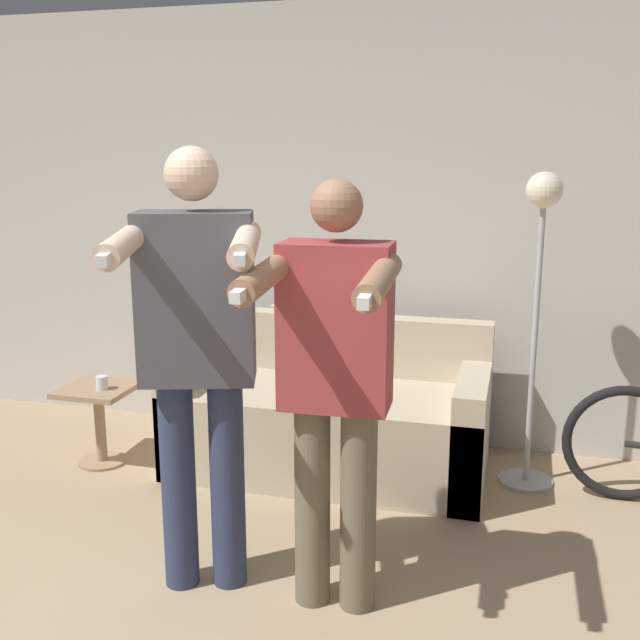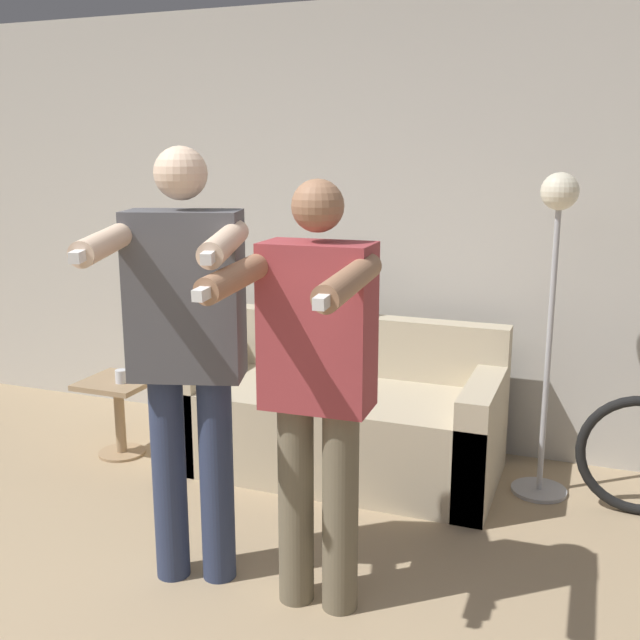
{
  "view_description": "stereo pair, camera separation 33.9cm",
  "coord_description": "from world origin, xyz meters",
  "px_view_note": "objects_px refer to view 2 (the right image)",
  "views": [
    {
      "loc": [
        1.21,
        -1.61,
        1.76
      ],
      "look_at": [
        0.35,
        1.58,
        1.01
      ],
      "focal_mm": 42.0,
      "sensor_mm": 36.0,
      "label": 1
    },
    {
      "loc": [
        1.53,
        -1.51,
        1.76
      ],
      "look_at": [
        0.35,
        1.58,
        1.01
      ],
      "focal_mm": 42.0,
      "sensor_mm": 36.0,
      "label": 2
    }
  ],
  "objects_px": {
    "person_right": "(316,375)",
    "side_table": "(119,402)",
    "floor_lamp": "(554,274)",
    "cup": "(121,376)",
    "person_left": "(186,341)",
    "couch": "(342,420)",
    "cat": "(336,299)"
  },
  "relations": [
    {
      "from": "couch",
      "to": "person_left",
      "type": "relative_size",
      "value": 0.97
    },
    {
      "from": "floor_lamp",
      "to": "side_table",
      "type": "bearing_deg",
      "value": -171.31
    },
    {
      "from": "couch",
      "to": "cup",
      "type": "distance_m",
      "value": 1.29
    },
    {
      "from": "couch",
      "to": "person_left",
      "type": "xyz_separation_m",
      "value": [
        -0.21,
        -1.27,
        0.74
      ]
    },
    {
      "from": "floor_lamp",
      "to": "cup",
      "type": "xyz_separation_m",
      "value": [
        -2.31,
        -0.4,
        -0.67
      ]
    },
    {
      "from": "couch",
      "to": "floor_lamp",
      "type": "xyz_separation_m",
      "value": [
        1.07,
        0.08,
        0.88
      ]
    },
    {
      "from": "couch",
      "to": "cup",
      "type": "relative_size",
      "value": 22.67
    },
    {
      "from": "person_right",
      "to": "side_table",
      "type": "relative_size",
      "value": 3.63
    },
    {
      "from": "person_right",
      "to": "cup",
      "type": "relative_size",
      "value": 21.87
    },
    {
      "from": "couch",
      "to": "person_left",
      "type": "height_order",
      "value": "person_left"
    },
    {
      "from": "person_left",
      "to": "cup",
      "type": "xyz_separation_m",
      "value": [
        -1.02,
        0.96,
        -0.53
      ]
    },
    {
      "from": "couch",
      "to": "floor_lamp",
      "type": "distance_m",
      "value": 1.39
    },
    {
      "from": "person_right",
      "to": "floor_lamp",
      "type": "relative_size",
      "value": 1.0
    },
    {
      "from": "floor_lamp",
      "to": "cup",
      "type": "relative_size",
      "value": 21.79
    },
    {
      "from": "cat",
      "to": "cup",
      "type": "xyz_separation_m",
      "value": [
        -1.08,
        -0.62,
        -0.42
      ]
    },
    {
      "from": "person_left",
      "to": "cat",
      "type": "distance_m",
      "value": 1.58
    },
    {
      "from": "person_right",
      "to": "side_table",
      "type": "xyz_separation_m",
      "value": [
        -1.63,
        1.0,
        -0.63
      ]
    },
    {
      "from": "side_table",
      "to": "person_left",
      "type": "bearing_deg",
      "value": -42.64
    },
    {
      "from": "couch",
      "to": "person_right",
      "type": "distance_m",
      "value": 1.48
    },
    {
      "from": "cat",
      "to": "floor_lamp",
      "type": "bearing_deg",
      "value": -10.42
    },
    {
      "from": "side_table",
      "to": "cup",
      "type": "height_order",
      "value": "cup"
    },
    {
      "from": "couch",
      "to": "person_left",
      "type": "bearing_deg",
      "value": -99.21
    },
    {
      "from": "side_table",
      "to": "cat",
      "type": "bearing_deg",
      "value": 27.19
    },
    {
      "from": "person_left",
      "to": "person_right",
      "type": "xyz_separation_m",
      "value": [
        0.55,
        -0.0,
        -0.08
      ]
    },
    {
      "from": "person_left",
      "to": "cat",
      "type": "height_order",
      "value": "person_left"
    },
    {
      "from": "person_left",
      "to": "cup",
      "type": "relative_size",
      "value": 23.36
    },
    {
      "from": "person_left",
      "to": "floor_lamp",
      "type": "bearing_deg",
      "value": 29.44
    },
    {
      "from": "floor_lamp",
      "to": "cup",
      "type": "height_order",
      "value": "floor_lamp"
    },
    {
      "from": "person_left",
      "to": "person_right",
      "type": "bearing_deg",
      "value": -17.46
    },
    {
      "from": "person_left",
      "to": "couch",
      "type": "bearing_deg",
      "value": 63.65
    },
    {
      "from": "person_left",
      "to": "floor_lamp",
      "type": "distance_m",
      "value": 1.87
    },
    {
      "from": "floor_lamp",
      "to": "side_table",
      "type": "relative_size",
      "value": 3.61
    }
  ]
}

